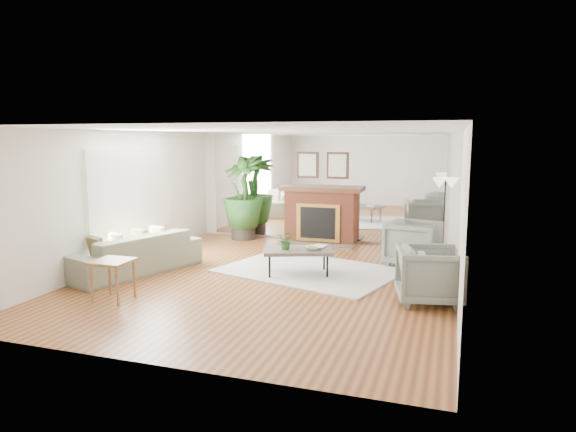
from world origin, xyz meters
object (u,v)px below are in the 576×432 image
(side_table, at_px, (113,267))
(floor_lamp, at_px, (445,189))
(potted_ficus, at_px, (243,195))
(coffee_table, at_px, (298,251))
(sofa, at_px, (134,253))
(armchair_front, at_px, (430,275))
(armchair_back, at_px, (413,243))
(fireplace, at_px, (320,214))

(side_table, relative_size, floor_lamp, 0.38)
(side_table, xyz_separation_m, potted_ficus, (-0.03, 4.89, 0.54))
(coffee_table, distance_m, sofa, 2.90)
(coffee_table, height_order, armchair_front, armchair_front)
(armchair_back, distance_m, armchair_front, 2.20)
(armchair_front, height_order, side_table, armchair_front)
(fireplace, bearing_deg, armchair_front, -54.96)
(potted_ficus, bearing_deg, floor_lamp, -4.84)
(coffee_table, height_order, sofa, sofa)
(fireplace, distance_m, potted_ficus, 1.87)
(sofa, bearing_deg, fireplace, 164.58)
(fireplace, distance_m, sofa, 4.37)
(armchair_back, distance_m, floor_lamp, 1.46)
(coffee_table, height_order, side_table, side_table)
(armchair_back, bearing_deg, side_table, 142.34)
(sofa, xyz_separation_m, armchair_back, (4.65, 2.06, 0.07))
(fireplace, relative_size, side_table, 3.40)
(coffee_table, distance_m, floor_lamp, 3.44)
(armchair_back, height_order, side_table, armchair_back)
(fireplace, distance_m, armchair_front, 4.54)
(fireplace, relative_size, armchair_back, 2.22)
(fireplace, xyz_separation_m, coffee_table, (0.36, -2.88, -0.23))
(floor_lamp, bearing_deg, coffee_table, -135.08)
(side_table, height_order, potted_ficus, potted_ficus)
(potted_ficus, distance_m, floor_lamp, 4.55)
(side_table, distance_m, floor_lamp, 6.42)
(sofa, xyz_separation_m, side_table, (0.65, -1.44, 0.15))
(side_table, bearing_deg, coffee_table, 45.14)
(fireplace, height_order, potted_ficus, fireplace)
(side_table, height_order, floor_lamp, floor_lamp)
(sofa, relative_size, floor_lamp, 1.52)
(armchair_back, bearing_deg, potted_ficus, 82.08)
(coffee_table, distance_m, side_table, 3.06)
(fireplace, bearing_deg, armchair_back, -35.20)
(coffee_table, relative_size, sofa, 0.55)
(armchair_front, xyz_separation_m, floor_lamp, (0.10, 3.17, 0.94))
(fireplace, xyz_separation_m, floor_lamp, (2.70, -0.54, 0.69))
(armchair_front, distance_m, floor_lamp, 3.30)
(potted_ficus, bearing_deg, side_table, -89.68)
(sofa, distance_m, floor_lamp, 6.08)
(potted_ficus, bearing_deg, armchair_back, -19.06)
(fireplace, bearing_deg, side_table, -109.63)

